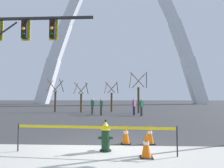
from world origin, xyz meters
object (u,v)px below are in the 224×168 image
at_px(pedestrian_standing_center, 134,107).
at_px(fire_hydrant, 106,136).
at_px(monument_arch, 120,35).
at_px(traffic_cone_mid_sidewalk, 150,134).
at_px(traffic_cone_by_hydrant, 126,134).
at_px(traffic_signal_gantry, 3,45).
at_px(pedestrian_walking_right, 101,107).
at_px(pedestrian_walking_left, 141,107).
at_px(pedestrian_near_trees, 92,106).
at_px(traffic_cone_curb_edge, 146,145).

bearing_deg(pedestrian_standing_center, fire_hydrant, -97.05).
xyz_separation_m(monument_arch, pedestrian_standing_center, (1.77, -35.06, -17.90)).
height_order(fire_hydrant, traffic_cone_mid_sidewalk, fire_hydrant).
bearing_deg(monument_arch, traffic_cone_by_hydrant, -89.07).
bearing_deg(monument_arch, traffic_signal_gantry, -96.57).
height_order(traffic_cone_by_hydrant, pedestrian_walking_right, pedestrian_walking_right).
bearing_deg(pedestrian_standing_center, monument_arch, 92.89).
xyz_separation_m(monument_arch, pedestrian_walking_left, (2.41, -35.90, -17.90)).
xyz_separation_m(traffic_signal_gantry, pedestrian_walking_right, (3.86, 9.89, -3.45)).
bearing_deg(pedestrian_walking_right, monument_arch, 87.81).
height_order(monument_arch, pedestrian_walking_right, monument_arch).
bearing_deg(traffic_cone_by_hydrant, pedestrian_near_trees, 103.44).
relative_size(pedestrian_walking_left, pedestrian_near_trees, 1.00).
bearing_deg(pedestrian_walking_left, pedestrian_standing_center, 127.52).
bearing_deg(traffic_cone_by_hydrant, pedestrian_standing_center, 85.37).
bearing_deg(traffic_cone_mid_sidewalk, fire_hydrant, -144.36).
height_order(pedestrian_walking_left, pedestrian_standing_center, same).
height_order(traffic_cone_by_hydrant, pedestrian_walking_left, pedestrian_walking_left).
height_order(traffic_signal_gantry, pedestrian_walking_right, traffic_signal_gantry).
distance_m(traffic_signal_gantry, pedestrian_near_trees, 11.90).
relative_size(traffic_cone_curb_edge, pedestrian_standing_center, 0.46).
bearing_deg(traffic_signal_gantry, pedestrian_standing_center, 55.77).
height_order(traffic_cone_curb_edge, traffic_signal_gantry, traffic_signal_gantry).
relative_size(traffic_cone_mid_sidewalk, pedestrian_walking_right, 0.46).
xyz_separation_m(traffic_cone_curb_edge, monument_arch, (-1.31, 49.16, 18.36)).
xyz_separation_m(traffic_cone_curb_edge, pedestrian_standing_center, (0.46, 14.09, 0.46)).
height_order(fire_hydrant, pedestrian_walking_right, pedestrian_walking_right).
height_order(pedestrian_walking_right, pedestrian_near_trees, same).
bearing_deg(monument_arch, pedestrian_walking_left, -86.16).
xyz_separation_m(traffic_signal_gantry, monument_arch, (5.22, 45.33, 14.45)).
xyz_separation_m(pedestrian_walking_left, pedestrian_standing_center, (-0.64, 0.84, 0.00)).
height_order(traffic_signal_gantry, pedestrian_walking_left, traffic_signal_gantry).
distance_m(traffic_signal_gantry, pedestrian_standing_center, 12.89).
relative_size(fire_hydrant, traffic_cone_curb_edge, 1.36).
height_order(traffic_cone_mid_sidewalk, pedestrian_near_trees, pedestrian_near_trees).
height_order(fire_hydrant, traffic_signal_gantry, traffic_signal_gantry).
height_order(fire_hydrant, pedestrian_standing_center, pedestrian_standing_center).
height_order(traffic_signal_gantry, monument_arch, monument_arch).
xyz_separation_m(traffic_cone_by_hydrant, traffic_cone_mid_sidewalk, (0.88, 0.03, 0.00)).
bearing_deg(pedestrian_walking_left, traffic_signal_gantry, -128.96).
bearing_deg(pedestrian_near_trees, fire_hydrant, -80.11).
bearing_deg(monument_arch, pedestrian_near_trees, -93.95).
distance_m(traffic_signal_gantry, pedestrian_walking_right, 11.16).
relative_size(traffic_cone_curb_edge, pedestrian_near_trees, 0.46).
bearing_deg(pedestrian_walking_right, traffic_signal_gantry, -111.33).
relative_size(pedestrian_walking_right, pedestrian_near_trees, 1.00).
relative_size(traffic_cone_by_hydrant, monument_arch, 0.02).
bearing_deg(traffic_cone_mid_sidewalk, traffic_signal_gantry, 163.25).
distance_m(fire_hydrant, traffic_signal_gantry, 7.27).
bearing_deg(traffic_signal_gantry, pedestrian_near_trees, 75.52).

